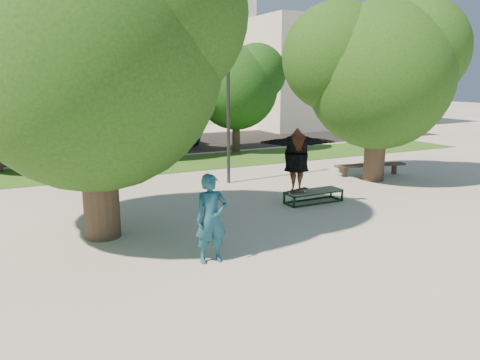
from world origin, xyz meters
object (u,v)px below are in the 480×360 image
tree_right (376,67)px  grind_box (313,196)px  car_silver_a (4,143)px  car_dark (118,133)px  bench (370,166)px  car_grey (168,130)px  bystander (211,219)px  car_silver_b (167,133)px  tree_left (86,45)px  lamppost (228,94)px

tree_right → grind_box: 5.71m
car_silver_a → car_dark: (5.68, 1.38, 0.05)m
bench → car_grey: (-4.05, 12.68, 0.38)m
grind_box → bystander: size_ratio=0.98×
car_silver_b → grind_box: bearing=-79.6°
tree_left → tree_right: (10.21, 1.99, -0.33)m
lamppost → car_silver_a: size_ratio=1.45×
tree_left → car_silver_a: bearing=97.9°
car_grey → tree_right: bearing=-76.9°
car_grey → car_silver_b: (-0.35, -0.97, -0.09)m
tree_left → car_silver_a: (-1.89, 13.61, -3.70)m
bench → car_dark: bearing=132.1°
bystander → car_silver_a: bearing=106.0°
tree_left → bystander: bearing=-56.2°
bystander → bench: 10.47m
bench → car_silver_a: car_silver_a is taller
grind_box → car_dark: size_ratio=0.39×
tree_left → lamppost: (5.29, 3.91, -1.27)m
bystander → bench: size_ratio=0.63×
tree_left → lamppost: 6.70m
tree_right → car_grey: size_ratio=1.20×
tree_left → bench: bearing=13.8°
bystander → car_silver_b: 17.65m
lamppost → grind_box: bearing=-72.8°
tree_right → lamppost: 5.36m
grind_box → bench: bearing=28.7°
car_grey → lamppost: bearing=-98.7°
bystander → bench: bystander is taller
car_silver_a → car_silver_b: 8.32m
lamppost → bench: 6.29m
car_silver_a → lamppost: bearing=-64.8°
tree_left → car_silver_b: size_ratio=1.55×
tree_left → lamppost: bearing=36.4°
bystander → car_grey: (4.95, 18.01, -0.17)m
car_silver_a → car_grey: car_grey is taller
tree_left → lamppost: tree_left is taller
car_grey → grind_box: bearing=-92.6°
lamppost → bench: size_ratio=2.11×
bench → car_grey: size_ratio=0.54×
car_grey → bench: bearing=-73.7°
tree_right → car_grey: (-3.46, 13.34, -3.34)m
tree_right → car_grey: tree_right is taller
lamppost → car_silver_b: (1.11, 10.45, -2.48)m
grind_box → car_dark: (-2.63, 14.74, 0.58)m
car_silver_a → car_grey: 8.80m
tree_right → bystander: 10.13m
bench → bystander: bearing=-136.9°
bystander → car_dark: (2.00, 17.67, -0.15)m
car_dark → car_grey: bearing=8.4°
lamppost → bystander: bearing=-118.0°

